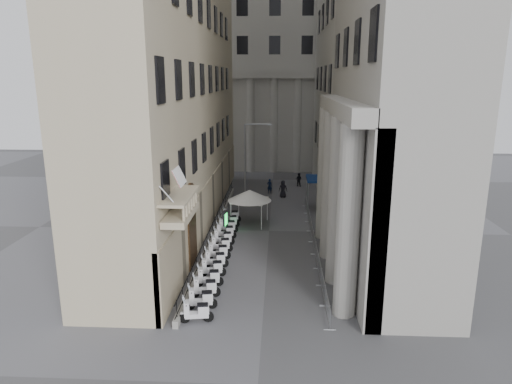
% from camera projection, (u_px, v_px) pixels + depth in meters
% --- Properties ---
extents(left_building, '(5.00, 36.00, 34.00)m').
position_uv_depth(left_building, '(177.00, 14.00, 36.05)').
color(left_building, '#BEB192').
rests_on(left_building, ground).
extents(far_building, '(22.00, 10.00, 30.00)m').
position_uv_depth(far_building, '(275.00, 55.00, 61.34)').
color(far_building, '#A6A59D').
rests_on(far_building, ground).
extents(iron_fence, '(0.30, 28.00, 1.40)m').
position_uv_depth(iron_fence, '(215.00, 235.00, 36.17)').
color(iron_fence, black).
rests_on(iron_fence, ground).
extents(blue_awning, '(1.60, 3.00, 3.00)m').
position_uv_depth(blue_awning, '(314.00, 208.00, 43.49)').
color(blue_awning, navy).
rests_on(blue_awning, ground).
extents(flag, '(1.00, 1.40, 8.20)m').
position_uv_depth(flag, '(185.00, 319.00, 23.56)').
color(flag, '#9E0C11').
rests_on(flag, ground).
extents(scooter_0, '(1.47, 0.77, 1.50)m').
position_uv_depth(scooter_0, '(197.00, 322.00, 23.27)').
color(scooter_0, silver).
rests_on(scooter_0, ground).
extents(scooter_1, '(1.47, 0.77, 1.50)m').
position_uv_depth(scooter_1, '(202.00, 309.00, 24.60)').
color(scooter_1, silver).
rests_on(scooter_1, ground).
extents(scooter_2, '(1.47, 0.77, 1.50)m').
position_uv_depth(scooter_2, '(206.00, 297.00, 25.94)').
color(scooter_2, silver).
rests_on(scooter_2, ground).
extents(scooter_3, '(1.47, 0.77, 1.50)m').
position_uv_depth(scooter_3, '(209.00, 286.00, 27.27)').
color(scooter_3, silver).
rests_on(scooter_3, ground).
extents(scooter_4, '(1.47, 0.77, 1.50)m').
position_uv_depth(scooter_4, '(213.00, 276.00, 28.61)').
color(scooter_4, silver).
rests_on(scooter_4, ground).
extents(scooter_5, '(1.47, 0.77, 1.50)m').
position_uv_depth(scooter_5, '(216.00, 268.00, 29.95)').
color(scooter_5, silver).
rests_on(scooter_5, ground).
extents(scooter_6, '(1.47, 0.77, 1.50)m').
position_uv_depth(scooter_6, '(218.00, 259.00, 31.28)').
color(scooter_6, silver).
rests_on(scooter_6, ground).
extents(scooter_7, '(1.47, 0.77, 1.50)m').
position_uv_depth(scooter_7, '(221.00, 252.00, 32.62)').
color(scooter_7, silver).
rests_on(scooter_7, ground).
extents(scooter_8, '(1.47, 0.77, 1.50)m').
position_uv_depth(scooter_8, '(223.00, 245.00, 33.95)').
color(scooter_8, silver).
rests_on(scooter_8, ground).
extents(scooter_9, '(1.47, 0.77, 1.50)m').
position_uv_depth(scooter_9, '(226.00, 239.00, 35.29)').
color(scooter_9, silver).
rests_on(scooter_9, ground).
extents(scooter_10, '(1.47, 0.77, 1.50)m').
position_uv_depth(scooter_10, '(228.00, 233.00, 36.63)').
color(scooter_10, silver).
rests_on(scooter_10, ground).
extents(scooter_11, '(1.47, 0.77, 1.50)m').
position_uv_depth(scooter_11, '(229.00, 227.00, 37.96)').
color(scooter_11, silver).
rests_on(scooter_11, ground).
extents(scooter_12, '(1.47, 0.77, 1.50)m').
position_uv_depth(scooter_12, '(231.00, 222.00, 39.30)').
color(scooter_12, silver).
rests_on(scooter_12, ground).
extents(barrier_0, '(0.60, 2.40, 1.10)m').
position_uv_depth(barrier_0, '(327.00, 318.00, 23.67)').
color(barrier_0, '#A3A5AA').
rests_on(barrier_0, ground).
extents(barrier_1, '(0.60, 2.40, 1.10)m').
position_uv_depth(barrier_1, '(323.00, 296.00, 26.10)').
color(barrier_1, '#A3A5AA').
rests_on(barrier_1, ground).
extents(barrier_2, '(0.60, 2.40, 1.10)m').
position_uv_depth(barrier_2, '(319.00, 277.00, 28.52)').
color(barrier_2, '#A3A5AA').
rests_on(barrier_2, ground).
extents(barrier_3, '(0.60, 2.40, 1.10)m').
position_uv_depth(barrier_3, '(316.00, 261.00, 30.94)').
color(barrier_3, '#A3A5AA').
rests_on(barrier_3, ground).
extents(barrier_4, '(0.60, 2.40, 1.10)m').
position_uv_depth(barrier_4, '(314.00, 248.00, 33.36)').
color(barrier_4, '#A3A5AA').
rests_on(barrier_4, ground).
extents(barrier_5, '(0.60, 2.40, 1.10)m').
position_uv_depth(barrier_5, '(311.00, 237.00, 35.78)').
color(barrier_5, '#A3A5AA').
rests_on(barrier_5, ground).
extents(barrier_6, '(0.60, 2.40, 1.10)m').
position_uv_depth(barrier_6, '(309.00, 226.00, 38.20)').
color(barrier_6, '#A3A5AA').
rests_on(barrier_6, ground).
extents(barrier_7, '(0.60, 2.40, 1.10)m').
position_uv_depth(barrier_7, '(308.00, 218.00, 40.62)').
color(barrier_7, '#A3A5AA').
rests_on(barrier_7, ground).
extents(barrier_8, '(0.60, 2.40, 1.10)m').
position_uv_depth(barrier_8, '(306.00, 210.00, 43.04)').
color(barrier_8, '#A3A5AA').
rests_on(barrier_8, ground).
extents(security_tent, '(3.68, 3.68, 2.99)m').
position_uv_depth(security_tent, '(247.00, 195.00, 38.54)').
color(security_tent, silver).
rests_on(security_tent, ground).
extents(street_lamp, '(2.60, 0.44, 7.96)m').
position_uv_depth(street_lamp, '(248.00, 158.00, 43.16)').
color(street_lamp, '#92959A').
rests_on(street_lamp, ground).
extents(info_kiosk, '(0.39, 0.83, 1.70)m').
position_uv_depth(info_kiosk, '(225.00, 221.00, 36.80)').
color(info_kiosk, black).
rests_on(info_kiosk, ground).
extents(pedestrian_a, '(0.67, 0.54, 1.59)m').
position_uv_depth(pedestrian_a, '(270.00, 186.00, 48.94)').
color(pedestrian_a, '#0D1834').
rests_on(pedestrian_a, ground).
extents(pedestrian_b, '(0.91, 0.81, 1.53)m').
position_uv_depth(pedestrian_b, '(299.00, 180.00, 52.22)').
color(pedestrian_b, black).
rests_on(pedestrian_b, ground).
extents(pedestrian_c, '(0.89, 0.59, 1.80)m').
position_uv_depth(pedestrian_c, '(283.00, 189.00, 47.26)').
color(pedestrian_c, black).
rests_on(pedestrian_c, ground).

